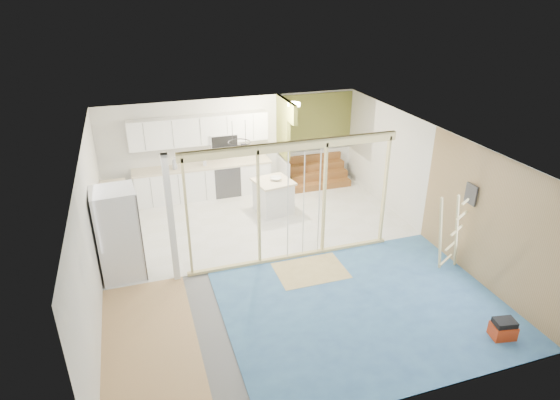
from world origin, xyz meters
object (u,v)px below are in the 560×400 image
object	(u,v)px
island	(273,197)
toolbox	(503,329)
fridge	(119,234)
ladder	(451,232)

from	to	relation	value
island	toolbox	bearing A→B (deg)	-78.81
toolbox	fridge	bearing A→B (deg)	157.20
island	toolbox	size ratio (longest dim) A/B	2.43
fridge	ladder	bearing A→B (deg)	-20.84
island	ladder	world-z (taller)	ladder
toolbox	ladder	xyz separation A→B (m)	(0.35, 2.01, 0.70)
island	ladder	size ratio (longest dim) A/B	0.60
ladder	toolbox	bearing A→B (deg)	-122.72
fridge	toolbox	distance (m)	7.03
fridge	toolbox	xyz separation A→B (m)	(5.84, -3.85, -0.76)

